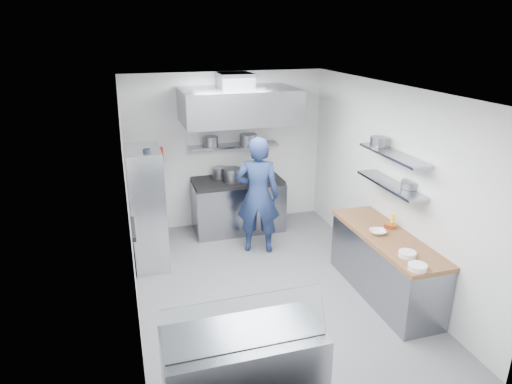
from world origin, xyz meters
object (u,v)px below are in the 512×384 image
object	(u,v)px
gas_range	(238,206)
wire_rack	(147,208)
chef	(258,195)
display_case	(244,371)

from	to	relation	value
gas_range	wire_rack	world-z (taller)	wire_rack
gas_range	wire_rack	distance (m)	1.89
chef	display_case	xyz separation A→B (m)	(-1.10, -3.18, -0.54)
gas_range	wire_rack	bearing A→B (deg)	-152.70
chef	gas_range	bearing A→B (deg)	-63.03
gas_range	display_case	xyz separation A→B (m)	(-1.00, -4.10, -0.03)
chef	wire_rack	world-z (taller)	chef
chef	display_case	world-z (taller)	chef
display_case	gas_range	bearing A→B (deg)	76.31
wire_rack	display_case	distance (m)	3.36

